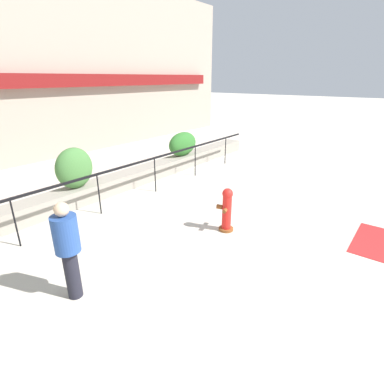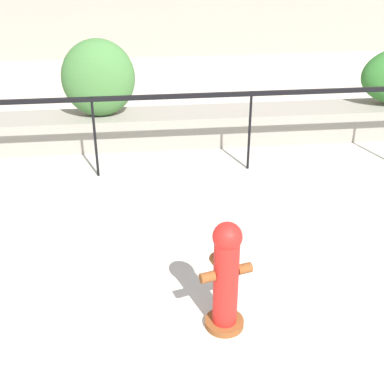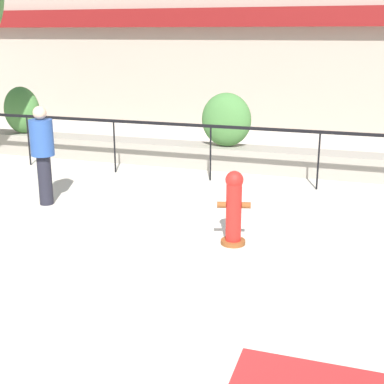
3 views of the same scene
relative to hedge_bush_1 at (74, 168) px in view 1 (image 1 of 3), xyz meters
name	(u,v)px [view 1 (image 1 of 3)]	position (x,y,z in m)	size (l,w,h in m)	color
ground_plane	(269,283)	(-0.04, -6.00, -1.09)	(120.00, 120.00, 0.00)	beige
planter_wall_low	(77,196)	(-0.04, 0.00, -0.84)	(18.00, 0.70, 0.50)	gray
fence_railing_segment	(97,178)	(-0.04, -1.10, -0.07)	(15.00, 0.05, 1.15)	black
hedge_bush_1	(74,168)	(0.00, 0.00, 0.00)	(1.10, 0.68, 1.17)	#427538
hedge_bush_2	(183,144)	(4.86, 0.00, -0.12)	(1.49, 0.70, 0.94)	#2D6B28
fire_hydrant	(227,209)	(1.23, -4.31, -0.53)	(0.48, 0.47, 1.08)	brown
pedestrian	(68,245)	(-2.35, -3.52, -0.10)	(0.56, 0.56, 1.73)	black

